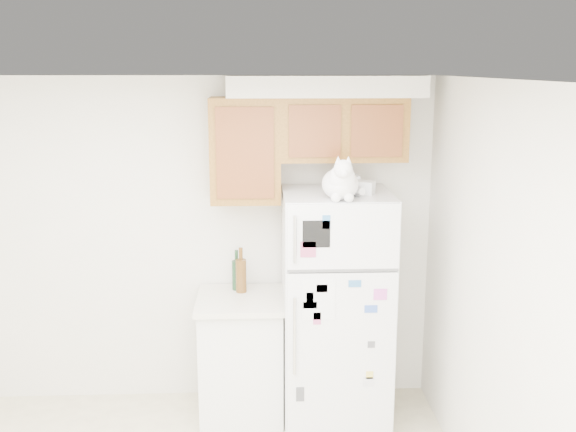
{
  "coord_description": "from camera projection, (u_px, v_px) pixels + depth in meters",
  "views": [
    {
      "loc": [
        0.59,
        -2.99,
        2.57
      ],
      "look_at": [
        0.79,
        1.55,
        1.55
      ],
      "focal_mm": 42.0,
      "sensor_mm": 36.0,
      "label": 1
    }
  ],
  "objects": [
    {
      "name": "room_shell",
      "position": [
        164.0,
        251.0,
        3.33
      ],
      "size": [
        3.84,
        4.04,
        2.52
      ],
      "color": "beige",
      "rests_on": "ground_plane"
    },
    {
      "name": "refrigerator",
      "position": [
        336.0,
        308.0,
        4.88
      ],
      "size": [
        0.76,
        0.78,
        1.7
      ],
      "color": "white",
      "rests_on": "ground_plane"
    },
    {
      "name": "base_counter",
      "position": [
        242.0,
        355.0,
        5.01
      ],
      "size": [
        0.64,
        0.64,
        0.92
      ],
      "color": "white",
      "rests_on": "ground_plane"
    },
    {
      "name": "cat",
      "position": [
        341.0,
        182.0,
        4.44
      ],
      "size": [
        0.3,
        0.44,
        0.31
      ],
      "color": "white",
      "rests_on": "refrigerator"
    },
    {
      "name": "storage_box_back",
      "position": [
        347.0,
        182.0,
        4.84
      ],
      "size": [
        0.19,
        0.14,
        0.1
      ],
      "primitive_type": "cube",
      "rotation": [
        0.0,
        0.0,
        -0.05
      ],
      "color": "white",
      "rests_on": "refrigerator"
    },
    {
      "name": "storage_box_front",
      "position": [
        363.0,
        187.0,
        4.66
      ],
      "size": [
        0.18,
        0.16,
        0.09
      ],
      "primitive_type": "cube",
      "rotation": [
        0.0,
        0.0,
        -0.42
      ],
      "color": "white",
      "rests_on": "refrigerator"
    },
    {
      "name": "bottle_green",
      "position": [
        237.0,
        270.0,
        5.04
      ],
      "size": [
        0.07,
        0.07,
        0.31
      ],
      "primitive_type": null,
      "color": "#19381E",
      "rests_on": "base_counter"
    },
    {
      "name": "bottle_amber",
      "position": [
        241.0,
        270.0,
        4.98
      ],
      "size": [
        0.08,
        0.08,
        0.34
      ],
      "primitive_type": null,
      "color": "#593814",
      "rests_on": "base_counter"
    }
  ]
}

